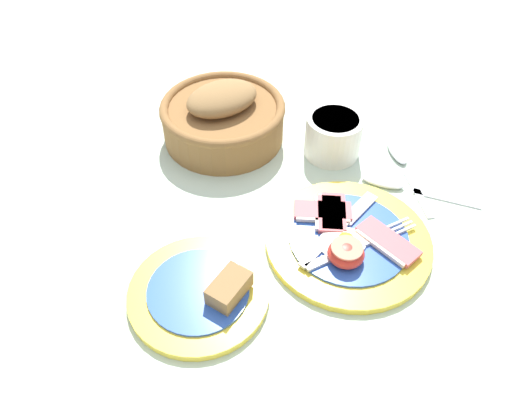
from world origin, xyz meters
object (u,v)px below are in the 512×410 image
(breakfast_plate, at_px, (347,239))
(teaspoon_by_saucer, at_px, (402,161))
(bread_plate, at_px, (202,292))
(sugar_cup, at_px, (333,135))
(bread_basket, at_px, (223,117))
(teaspoon_near_cup, at_px, (399,186))

(breakfast_plate, relative_size, teaspoon_by_saucer, 1.26)
(breakfast_plate, distance_m, bread_plate, 0.23)
(breakfast_plate, distance_m, sugar_cup, 0.21)
(bread_plate, bearing_deg, bread_basket, 72.21)
(breakfast_plate, height_order, sugar_cup, sugar_cup)
(teaspoon_near_cup, bearing_deg, breakfast_plate, 69.13)
(bread_basket, height_order, teaspoon_by_saucer, bread_basket)
(teaspoon_near_cup, bearing_deg, bread_plate, 54.03)
(breakfast_plate, height_order, teaspoon_by_saucer, breakfast_plate)
(bread_basket, bearing_deg, teaspoon_near_cup, -40.00)
(sugar_cup, bearing_deg, teaspoon_by_saucer, -29.81)
(teaspoon_near_cup, bearing_deg, bread_basket, -4.89)
(breakfast_plate, height_order, bread_basket, bread_basket)
(sugar_cup, height_order, bread_basket, bread_basket)
(breakfast_plate, distance_m, bread_basket, 0.32)
(sugar_cup, relative_size, teaspoon_near_cup, 0.57)
(breakfast_plate, bearing_deg, sugar_cup, 74.85)
(bread_basket, bearing_deg, bread_plate, -107.79)
(teaspoon_by_saucer, bearing_deg, teaspoon_near_cup, 155.54)
(sugar_cup, distance_m, bread_basket, 0.20)
(bread_plate, height_order, sugar_cup, sugar_cup)
(bread_plate, height_order, teaspoon_near_cup, bread_plate)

